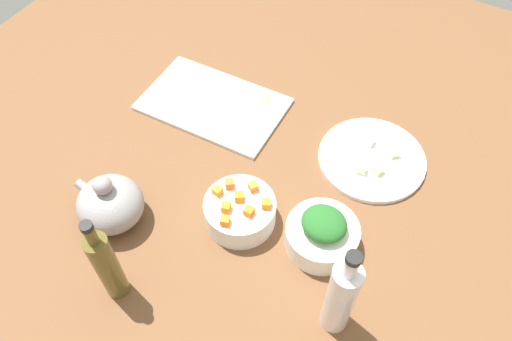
# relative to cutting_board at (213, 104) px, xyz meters

# --- Properties ---
(tabletop) EXTENTS (1.90, 1.90, 0.03)m
(tabletop) POSITION_rel_cutting_board_xyz_m (-0.22, 0.16, -0.02)
(tabletop) COLOR brown
(tabletop) RESTS_ON ground
(cutting_board) EXTENTS (0.36, 0.23, 0.01)m
(cutting_board) POSITION_rel_cutting_board_xyz_m (0.00, 0.00, 0.00)
(cutting_board) COLOR silver
(cutting_board) RESTS_ON tabletop
(plate_tofu) EXTENTS (0.25, 0.25, 0.01)m
(plate_tofu) POSITION_rel_cutting_board_xyz_m (-0.42, -0.03, 0.00)
(plate_tofu) COLOR white
(plate_tofu) RESTS_ON tabletop
(bowl_greens) EXTENTS (0.15, 0.15, 0.06)m
(bowl_greens) POSITION_rel_cutting_board_xyz_m (-0.41, 0.23, 0.02)
(bowl_greens) COLOR white
(bowl_greens) RESTS_ON tabletop
(bowl_carrots) EXTENTS (0.15, 0.15, 0.06)m
(bowl_carrots) POSITION_rel_cutting_board_xyz_m (-0.23, 0.26, 0.03)
(bowl_carrots) COLOR white
(bowl_carrots) RESTS_ON tabletop
(teapot) EXTENTS (0.16, 0.14, 0.14)m
(teapot) POSITION_rel_cutting_board_xyz_m (0.00, 0.39, 0.05)
(teapot) COLOR gray
(teapot) RESTS_ON tabletop
(bottle_0) EXTENTS (0.04, 0.04, 0.24)m
(bottle_0) POSITION_rel_cutting_board_xyz_m (-0.11, 0.52, 0.10)
(bottle_0) COLOR brown
(bottle_0) RESTS_ON tabletop
(bottle_1) EXTENTS (0.05, 0.05, 0.26)m
(bottle_1) POSITION_rel_cutting_board_xyz_m (-0.50, 0.37, 0.10)
(bottle_1) COLOR silver
(bottle_1) RESTS_ON tabletop
(carrot_cube_0) EXTENTS (0.02, 0.02, 0.02)m
(carrot_cube_0) POSITION_rel_cutting_board_xyz_m (-0.22, 0.29, 0.06)
(carrot_cube_0) COLOR orange
(carrot_cube_0) RESTS_ON bowl_carrots
(carrot_cube_1) EXTENTS (0.02, 0.02, 0.02)m
(carrot_cube_1) POSITION_rel_cutting_board_xyz_m (-0.18, 0.26, 0.06)
(carrot_cube_1) COLOR orange
(carrot_cube_1) RESTS_ON bowl_carrots
(carrot_cube_2) EXTENTS (0.02, 0.02, 0.02)m
(carrot_cube_2) POSITION_rel_cutting_board_xyz_m (-0.26, 0.27, 0.06)
(carrot_cube_2) COLOR orange
(carrot_cube_2) RESTS_ON bowl_carrots
(carrot_cube_3) EXTENTS (0.03, 0.03, 0.02)m
(carrot_cube_3) POSITION_rel_cutting_board_xyz_m (-0.19, 0.23, 0.06)
(carrot_cube_3) COLOR orange
(carrot_cube_3) RESTS_ON bowl_carrots
(carrot_cube_4) EXTENTS (0.02, 0.02, 0.02)m
(carrot_cube_4) POSITION_rel_cutting_board_xyz_m (-0.23, 0.25, 0.06)
(carrot_cube_4) COLOR orange
(carrot_cube_4) RESTS_ON bowl_carrots
(carrot_cube_5) EXTENTS (0.03, 0.03, 0.02)m
(carrot_cube_5) POSITION_rel_cutting_board_xyz_m (-0.24, 0.22, 0.06)
(carrot_cube_5) COLOR orange
(carrot_cube_5) RESTS_ON bowl_carrots
(carrot_cube_6) EXTENTS (0.02, 0.02, 0.02)m
(carrot_cube_6) POSITION_rel_cutting_board_xyz_m (-0.23, 0.32, 0.06)
(carrot_cube_6) COLOR orange
(carrot_cube_6) RESTS_ON bowl_carrots
(carrot_cube_7) EXTENTS (0.02, 0.02, 0.02)m
(carrot_cube_7) POSITION_rel_cutting_board_xyz_m (-0.29, 0.24, 0.06)
(carrot_cube_7) COLOR orange
(carrot_cube_7) RESTS_ON bowl_carrots
(chopped_greens_mound) EXTENTS (0.10, 0.10, 0.04)m
(chopped_greens_mound) POSITION_rel_cutting_board_xyz_m (-0.41, 0.23, 0.07)
(chopped_greens_mound) COLOR #246226
(chopped_greens_mound) RESTS_ON bowl_greens
(tofu_cube_0) EXTENTS (0.03, 0.03, 0.02)m
(tofu_cube_0) POSITION_rel_cutting_board_xyz_m (-0.45, 0.01, 0.02)
(tofu_cube_0) COLOR #FBF4CB
(tofu_cube_0) RESTS_ON plate_tofu
(tofu_cube_1) EXTENTS (0.02, 0.02, 0.02)m
(tofu_cube_1) POSITION_rel_cutting_board_xyz_m (-0.40, -0.07, 0.02)
(tofu_cube_1) COLOR white
(tofu_cube_1) RESTS_ON plate_tofu
(tofu_cube_2) EXTENTS (0.03, 0.03, 0.02)m
(tofu_cube_2) POSITION_rel_cutting_board_xyz_m (-0.46, -0.06, 0.02)
(tofu_cube_2) COLOR #ECF3CB
(tofu_cube_2) RESTS_ON plate_tofu
(tofu_cube_3) EXTENTS (0.02, 0.02, 0.02)m
(tofu_cube_3) POSITION_rel_cutting_board_xyz_m (-0.41, 0.02, 0.02)
(tofu_cube_3) COLOR silver
(tofu_cube_3) RESTS_ON plate_tofu
(dumpling_0) EXTENTS (0.05, 0.06, 0.03)m
(dumpling_0) POSITION_rel_cutting_board_xyz_m (0.13, -0.02, 0.02)
(dumpling_0) COLOR beige
(dumpling_0) RESTS_ON cutting_board
(dumpling_1) EXTENTS (0.07, 0.07, 0.03)m
(dumpling_1) POSITION_rel_cutting_board_xyz_m (-0.07, 0.00, 0.02)
(dumpling_1) COLOR beige
(dumpling_1) RESTS_ON cutting_board
(dumpling_2) EXTENTS (0.07, 0.07, 0.02)m
(dumpling_2) POSITION_rel_cutting_board_xyz_m (0.07, 0.01, 0.02)
(dumpling_2) COLOR beige
(dumpling_2) RESTS_ON cutting_board
(dumpling_3) EXTENTS (0.04, 0.05, 0.03)m
(dumpling_3) POSITION_rel_cutting_board_xyz_m (-0.11, -0.07, 0.02)
(dumpling_3) COLOR beige
(dumpling_3) RESTS_ON cutting_board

